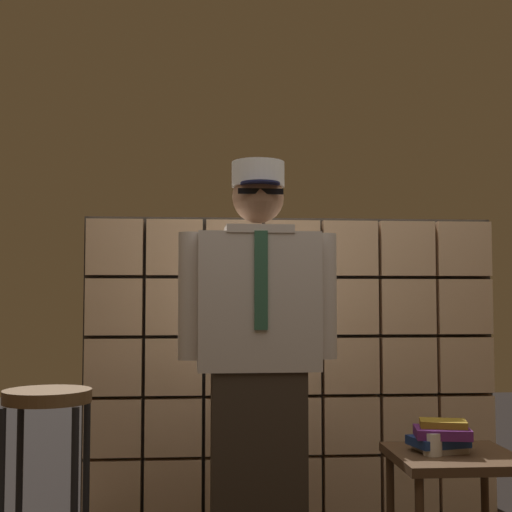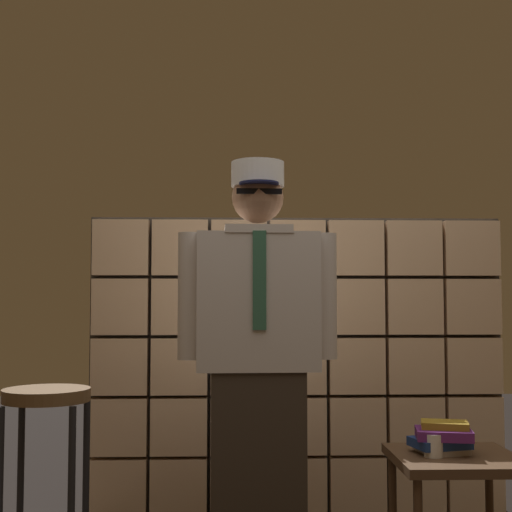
{
  "view_description": "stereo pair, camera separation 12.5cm",
  "coord_description": "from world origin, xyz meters",
  "px_view_note": "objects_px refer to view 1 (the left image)",
  "views": [
    {
      "loc": [
        -0.48,
        -2.58,
        1.14
      ],
      "look_at": [
        -0.25,
        0.53,
        1.33
      ],
      "focal_mm": 49.86,
      "sensor_mm": 36.0,
      "label": 1
    },
    {
      "loc": [
        -0.35,
        -2.59,
        1.14
      ],
      "look_at": [
        -0.25,
        0.53,
        1.33
      ],
      "focal_mm": 49.86,
      "sensor_mm": 36.0,
      "label": 2
    }
  ],
  "objects_px": {
    "bar_stool": "(46,442)",
    "side_table": "(454,468)",
    "book_stack": "(441,436)",
    "coffee_mug": "(433,444)",
    "standing_person": "(258,354)"
  },
  "relations": [
    {
      "from": "bar_stool",
      "to": "coffee_mug",
      "type": "bearing_deg",
      "value": 4.82
    },
    {
      "from": "side_table",
      "to": "coffee_mug",
      "type": "height_order",
      "value": "coffee_mug"
    },
    {
      "from": "side_table",
      "to": "book_stack",
      "type": "height_order",
      "value": "book_stack"
    },
    {
      "from": "standing_person",
      "to": "bar_stool",
      "type": "height_order",
      "value": "standing_person"
    },
    {
      "from": "book_stack",
      "to": "coffee_mug",
      "type": "relative_size",
      "value": 2.14
    },
    {
      "from": "side_table",
      "to": "book_stack",
      "type": "distance_m",
      "value": 0.14
    },
    {
      "from": "standing_person",
      "to": "side_table",
      "type": "xyz_separation_m",
      "value": [
        0.83,
        -0.06,
        -0.48
      ]
    },
    {
      "from": "book_stack",
      "to": "coffee_mug",
      "type": "xyz_separation_m",
      "value": [
        -0.05,
        -0.06,
        -0.02
      ]
    },
    {
      "from": "side_table",
      "to": "coffee_mug",
      "type": "relative_size",
      "value": 4.13
    },
    {
      "from": "coffee_mug",
      "to": "standing_person",
      "type": "bearing_deg",
      "value": 172.38
    },
    {
      "from": "side_table",
      "to": "standing_person",
      "type": "bearing_deg",
      "value": 175.78
    },
    {
      "from": "bar_stool",
      "to": "side_table",
      "type": "relative_size",
      "value": 1.52
    },
    {
      "from": "bar_stool",
      "to": "coffee_mug",
      "type": "relative_size",
      "value": 6.27
    },
    {
      "from": "standing_person",
      "to": "book_stack",
      "type": "distance_m",
      "value": 0.86
    },
    {
      "from": "book_stack",
      "to": "coffee_mug",
      "type": "height_order",
      "value": "book_stack"
    }
  ]
}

